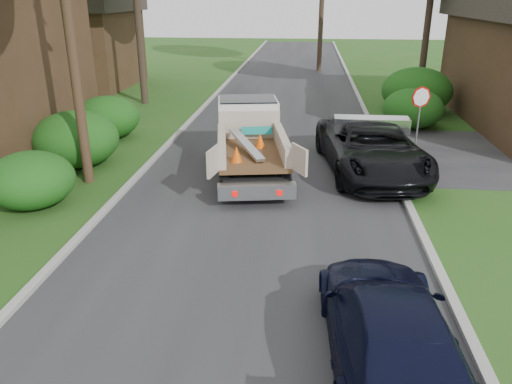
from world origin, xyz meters
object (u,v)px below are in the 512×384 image
object	(u,v)px
utility_pole	(67,6)
navy_suv	(389,328)
black_pickup	(371,147)
stop_sign	(420,106)
flatbed_truck	(250,134)
house_left_far	(72,36)

from	to	relation	value
utility_pole	navy_suv	bearing A→B (deg)	-42.80
utility_pole	black_pickup	distance (m)	9.98
stop_sign	flatbed_truck	size ratio (longest dim) A/B	0.42
black_pickup	flatbed_truck	bearing A→B (deg)	170.68
stop_sign	navy_suv	size ratio (longest dim) A/B	0.53
stop_sign	navy_suv	distance (m)	11.84
stop_sign	utility_pole	size ratio (longest dim) A/B	0.25
utility_pole	house_left_far	size ratio (longest dim) A/B	1.32
stop_sign	house_left_far	size ratio (longest dim) A/B	0.33
house_left_far	navy_suv	bearing A→B (deg)	-56.69
utility_pole	black_pickup	world-z (taller)	utility_pole
black_pickup	utility_pole	bearing A→B (deg)	-176.27
house_left_far	flatbed_truck	size ratio (longest dim) A/B	1.27
utility_pole	black_pickup	bearing A→B (deg)	11.82
navy_suv	black_pickup	bearing A→B (deg)	-97.61
flatbed_truck	navy_suv	world-z (taller)	flatbed_truck
stop_sign	black_pickup	bearing A→B (deg)	-130.70
house_left_far	navy_suv	size ratio (longest dim) A/B	1.60
stop_sign	utility_pole	bearing A→B (deg)	-159.38
utility_pole	stop_sign	bearing A→B (deg)	20.62
flatbed_truck	stop_sign	bearing A→B (deg)	9.94
utility_pole	navy_suv	xyz separation A→B (m)	(8.08, -7.48, -4.49)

